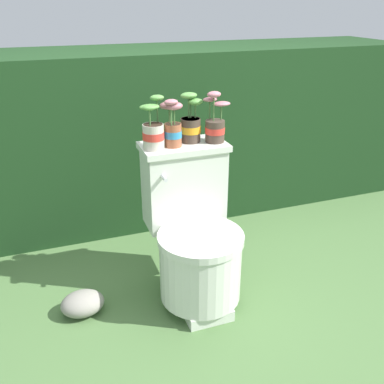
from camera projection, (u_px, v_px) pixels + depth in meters
The scene contains 8 objects.
ground_plane at pixel (211, 297), 2.27m from camera, with size 12.00×12.00×0.00m, color #4C703D.
hedge_backdrop at pixel (151, 134), 3.01m from camera, with size 3.72×0.71×1.15m.
toilet at pixel (194, 236), 2.15m from camera, with size 0.43×0.57×0.79m.
potted_plant_left at pixel (153, 131), 2.00m from camera, with size 0.12×0.10×0.25m.
potted_plant_midleft at pixel (172, 125), 2.03m from camera, with size 0.10×0.11×0.23m.
potted_plant_middle at pixel (191, 124), 2.10m from camera, with size 0.11×0.10×0.24m.
potted_plant_midright at pixel (215, 125), 2.10m from camera, with size 0.13×0.11×0.25m.
garden_stone at pixel (83, 303), 2.13m from camera, with size 0.21×0.17×0.12m.
Camera 1 is at (-0.71, -1.69, 1.45)m, focal length 40.00 mm.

